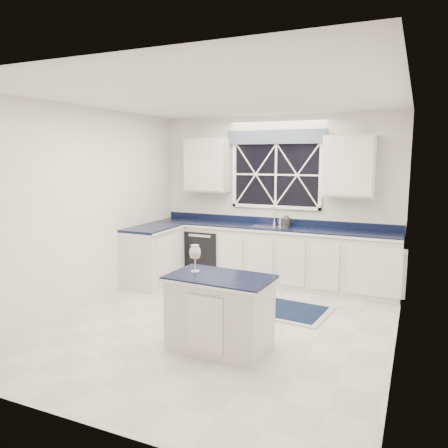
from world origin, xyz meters
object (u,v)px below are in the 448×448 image
at_px(kettle, 286,221).
at_px(soap_bottle, 282,220).
at_px(wine_glass, 195,253).
at_px(dishwasher, 209,253).
at_px(faucet, 274,215).
at_px(island, 220,312).

xyz_separation_m(kettle, soap_bottle, (-0.09, 0.09, 0.01)).
relative_size(wine_glass, soap_bottle, 1.49).
bearing_deg(kettle, dishwasher, 174.63).
distance_m(faucet, wine_glass, 2.70).
xyz_separation_m(island, wine_glass, (-0.31, 0.05, 0.60)).
bearing_deg(wine_glass, faucet, 89.34).
bearing_deg(kettle, soap_bottle, 129.28).
bearing_deg(soap_bottle, dishwasher, -173.53).
height_order(faucet, wine_glass, faucet).
height_order(dishwasher, soap_bottle, soap_bottle).
height_order(island, wine_glass, wine_glass).
bearing_deg(wine_glass, island, -8.82).
bearing_deg(soap_bottle, wine_glass, -93.91).
distance_m(kettle, soap_bottle, 0.13).
bearing_deg(faucet, soap_bottle, -19.35).
distance_m(dishwasher, faucet, 1.31).
distance_m(wine_glass, soap_bottle, 2.66).
bearing_deg(island, dishwasher, 121.30).
xyz_separation_m(island, kettle, (-0.04, 2.61, 0.62)).
distance_m(kettle, wine_glass, 2.58).
bearing_deg(wine_glass, kettle, 83.91).
xyz_separation_m(wine_glass, soap_bottle, (0.18, 2.65, 0.03)).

